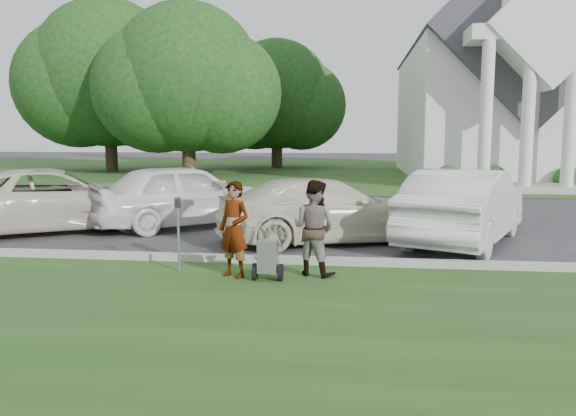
% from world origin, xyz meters
% --- Properties ---
extents(ground, '(120.00, 120.00, 0.00)m').
position_xyz_m(ground, '(0.00, 0.00, 0.00)').
color(ground, '#333335').
rests_on(ground, ground).
extents(grass_strip, '(80.00, 7.00, 0.01)m').
position_xyz_m(grass_strip, '(0.00, -3.00, 0.01)').
color(grass_strip, '#1C4819').
rests_on(grass_strip, ground).
extents(church_lawn, '(80.00, 30.00, 0.01)m').
position_xyz_m(church_lawn, '(0.00, 27.00, 0.01)').
color(church_lawn, '#1C4819').
rests_on(church_lawn, ground).
extents(curb, '(80.00, 0.18, 0.15)m').
position_xyz_m(curb, '(0.00, 0.55, 0.07)').
color(curb, '#9E9E93').
rests_on(curb, ground).
extents(church, '(9.19, 19.00, 24.10)m').
position_xyz_m(church, '(9.00, 23.11, 5.94)').
color(church, white).
rests_on(church, ground).
extents(tree_left, '(10.63, 8.40, 9.71)m').
position_xyz_m(tree_left, '(-8.01, 21.99, 5.11)').
color(tree_left, '#332316').
rests_on(tree_left, ground).
extents(tree_far, '(11.64, 9.20, 10.73)m').
position_xyz_m(tree_far, '(-14.01, 24.99, 5.69)').
color(tree_far, '#332316').
rests_on(tree_far, ground).
extents(tree_back, '(9.61, 7.60, 8.89)m').
position_xyz_m(tree_back, '(-4.01, 29.99, 4.73)').
color(tree_back, '#332316').
rests_on(tree_back, ground).
extents(striping_cart, '(0.49, 0.96, 0.90)m').
position_xyz_m(striping_cart, '(0.08, -0.63, 0.39)').
color(striping_cart, black).
rests_on(striping_cart, ground).
extents(person_left, '(0.69, 0.61, 1.60)m').
position_xyz_m(person_left, '(-0.50, -0.49, 0.80)').
color(person_left, '#999999').
rests_on(person_left, ground).
extents(person_right, '(0.96, 0.87, 1.60)m').
position_xyz_m(person_right, '(0.80, -0.20, 0.80)').
color(person_right, '#999999').
rests_on(person_right, ground).
extents(parking_meter_near, '(0.09, 0.09, 1.31)m').
position_xyz_m(parking_meter_near, '(-1.54, -0.24, 0.83)').
color(parking_meter_near, gray).
rests_on(parking_meter_near, ground).
extents(car_a, '(6.05, 5.09, 1.54)m').
position_xyz_m(car_a, '(-5.85, 3.49, 0.77)').
color(car_a, beige).
rests_on(car_a, ground).
extents(car_b, '(4.96, 4.56, 1.64)m').
position_xyz_m(car_b, '(-2.85, 4.44, 0.82)').
color(car_b, white).
rests_on(car_b, ground).
extents(car_c, '(5.24, 3.64, 1.41)m').
position_xyz_m(car_c, '(0.84, 2.82, 0.70)').
color(car_c, beige).
rests_on(car_c, ground).
extents(car_d, '(3.55, 5.20, 1.62)m').
position_xyz_m(car_d, '(3.84, 3.03, 0.81)').
color(car_d, silver).
rests_on(car_d, ground).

